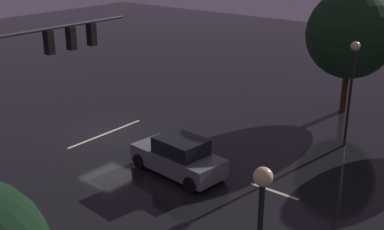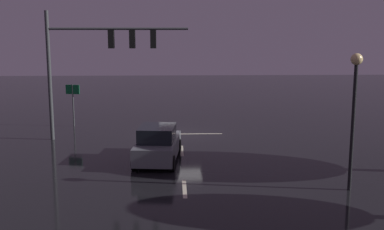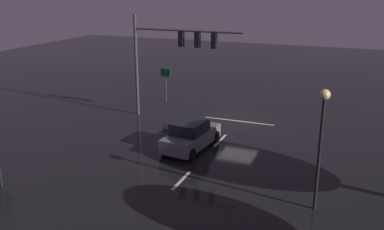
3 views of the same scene
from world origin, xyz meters
name	(u,v)px [view 2 (image 2 of 3)]	position (x,y,z in m)	size (l,w,h in m)	color
ground_plane	(181,134)	(0.00, 0.00, 0.00)	(80.00, 80.00, 0.00)	black
traffic_signal_assembly	(98,52)	(4.55, 1.08, 4.95)	(7.82, 0.47, 7.18)	#383A3D
lane_dash_far	(182,151)	(0.00, 4.00, 0.00)	(2.20, 0.16, 0.01)	beige
lane_dash_mid	(185,189)	(0.00, 10.00, 0.00)	(2.20, 0.16, 0.01)	beige
stop_bar	(181,134)	(0.00, -0.11, 0.00)	(5.00, 0.16, 0.01)	beige
car_approaching	(158,144)	(1.17, 5.90, 0.80)	(2.27, 4.50, 1.70)	slate
street_lamp_left_kerb	(355,96)	(-6.34, 10.39, 3.65)	(0.44, 0.44, 5.24)	black
route_sign	(73,96)	(6.89, -2.80, 1.98)	(0.90, 0.22, 2.75)	#383A3D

